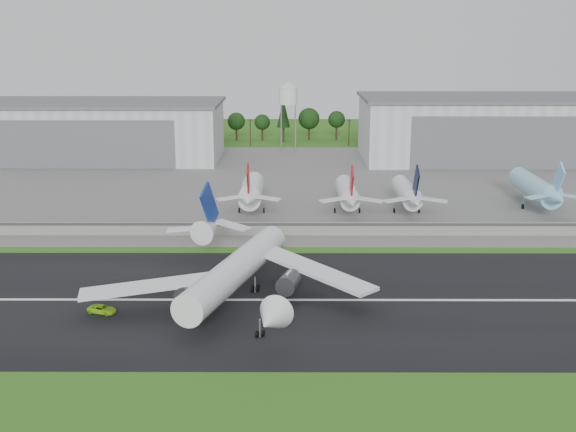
{
  "coord_description": "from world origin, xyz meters",
  "views": [
    {
      "loc": [
        -3.96,
        -120.05,
        50.48
      ],
      "look_at": [
        -4.57,
        40.0,
        9.0
      ],
      "focal_mm": 45.0,
      "sensor_mm": 36.0,
      "label": 1
    }
  ],
  "objects_px": {
    "parked_jet_navy": "(408,194)",
    "parked_jet_skyblue": "(538,189)",
    "main_airliner": "(236,277)",
    "parked_jet_red_b": "(348,194)",
    "ground_vehicle": "(102,309)",
    "parked_jet_red_a": "(251,192)"
  },
  "relations": [
    {
      "from": "parked_jet_navy",
      "to": "ground_vehicle",
      "type": "bearing_deg",
      "value": -132.61
    },
    {
      "from": "ground_vehicle",
      "to": "parked_jet_skyblue",
      "type": "distance_m",
      "value": 131.36
    },
    {
      "from": "main_airliner",
      "to": "parked_jet_red_a",
      "type": "distance_m",
      "value": 67.03
    },
    {
      "from": "ground_vehicle",
      "to": "parked_jet_skyblue",
      "type": "xyz_separation_m",
      "value": [
        105.32,
        78.32,
        5.51
      ]
    },
    {
      "from": "parked_jet_red_a",
      "to": "parked_jet_skyblue",
      "type": "height_order",
      "value": "parked_jet_skyblue"
    },
    {
      "from": "parked_jet_navy",
      "to": "parked_jet_skyblue",
      "type": "distance_m",
      "value": 38.28
    },
    {
      "from": "main_airliner",
      "to": "parked_jet_navy",
      "type": "distance_m",
      "value": 79.65
    },
    {
      "from": "parked_jet_navy",
      "to": "parked_jet_skyblue",
      "type": "bearing_deg",
      "value": 7.61
    },
    {
      "from": "ground_vehicle",
      "to": "parked_jet_red_a",
      "type": "xyz_separation_m",
      "value": [
        23.42,
        73.31,
        5.54
      ]
    },
    {
      "from": "main_airliner",
      "to": "parked_jet_red_a",
      "type": "bearing_deg",
      "value": -72.36
    },
    {
      "from": "main_airliner",
      "to": "parked_jet_red_a",
      "type": "relative_size",
      "value": 1.86
    },
    {
      "from": "parked_jet_red_b",
      "to": "main_airliner",
      "type": "bearing_deg",
      "value": -111.45
    },
    {
      "from": "main_airliner",
      "to": "parked_jet_red_b",
      "type": "relative_size",
      "value": 1.86
    },
    {
      "from": "main_airliner",
      "to": "parked_jet_skyblue",
      "type": "xyz_separation_m",
      "value": [
        81.09,
        72.01,
        1.46
      ]
    },
    {
      "from": "main_airliner",
      "to": "parked_jet_navy",
      "type": "height_order",
      "value": "main_airliner"
    },
    {
      "from": "main_airliner",
      "to": "parked_jet_red_b",
      "type": "bearing_deg",
      "value": -94.49
    },
    {
      "from": "parked_jet_red_a",
      "to": "parked_jet_red_b",
      "type": "xyz_separation_m",
      "value": [
        27.1,
        -0.06,
        -0.42
      ]
    },
    {
      "from": "ground_vehicle",
      "to": "parked_jet_red_a",
      "type": "distance_m",
      "value": 77.16
    },
    {
      "from": "parked_jet_navy",
      "to": "parked_jet_skyblue",
      "type": "xyz_separation_m",
      "value": [
        37.95,
        5.07,
        0.38
      ]
    },
    {
      "from": "parked_jet_skyblue",
      "to": "main_airliner",
      "type": "bearing_deg",
      "value": -138.39
    },
    {
      "from": "parked_jet_navy",
      "to": "parked_jet_red_b",
      "type": "bearing_deg",
      "value": -180.0
    },
    {
      "from": "parked_jet_navy",
      "to": "parked_jet_skyblue",
      "type": "relative_size",
      "value": 0.84
    }
  ]
}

